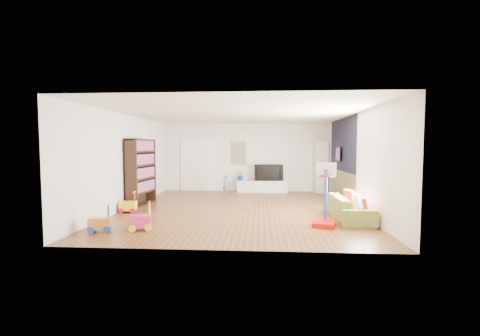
# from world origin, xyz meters

# --- Properties ---
(floor) EXTENTS (6.50, 7.50, 0.00)m
(floor) POSITION_xyz_m (0.00, 0.00, 0.00)
(floor) COLOR brown
(floor) RESTS_ON ground
(ceiling) EXTENTS (6.50, 7.50, 0.00)m
(ceiling) POSITION_xyz_m (0.00, 0.00, 2.70)
(ceiling) COLOR white
(ceiling) RESTS_ON ground
(wall_back) EXTENTS (6.50, 0.00, 2.70)m
(wall_back) POSITION_xyz_m (0.00, 3.75, 1.35)
(wall_back) COLOR silver
(wall_back) RESTS_ON ground
(wall_front) EXTENTS (6.50, 0.00, 2.70)m
(wall_front) POSITION_xyz_m (0.00, -3.75, 1.35)
(wall_front) COLOR silver
(wall_front) RESTS_ON ground
(wall_left) EXTENTS (0.00, 7.50, 2.70)m
(wall_left) POSITION_xyz_m (-3.25, 0.00, 1.35)
(wall_left) COLOR silver
(wall_left) RESTS_ON ground
(wall_right) EXTENTS (0.00, 7.50, 2.70)m
(wall_right) POSITION_xyz_m (3.25, 0.00, 1.35)
(wall_right) COLOR white
(wall_right) RESTS_ON ground
(navy_accent) EXTENTS (0.01, 3.20, 1.70)m
(navy_accent) POSITION_xyz_m (3.23, 1.40, 1.85)
(navy_accent) COLOR black
(navy_accent) RESTS_ON wall_right
(olive_wainscot) EXTENTS (0.01, 3.20, 1.00)m
(olive_wainscot) POSITION_xyz_m (3.23, 1.40, 0.50)
(olive_wainscot) COLOR brown
(olive_wainscot) RESTS_ON wall_right
(doorway) EXTENTS (1.45, 0.06, 2.10)m
(doorway) POSITION_xyz_m (-1.90, 3.71, 1.05)
(doorway) COLOR white
(doorway) RESTS_ON ground
(painting_back) EXTENTS (0.62, 0.06, 0.92)m
(painting_back) POSITION_xyz_m (-0.25, 3.71, 1.55)
(painting_back) COLOR gold
(painting_back) RESTS_ON wall_back
(artwork_right) EXTENTS (0.04, 0.56, 0.46)m
(artwork_right) POSITION_xyz_m (3.17, 1.60, 1.55)
(artwork_right) COLOR #7F3F8C
(artwork_right) RESTS_ON wall_right
(media_console) EXTENTS (1.97, 0.55, 0.46)m
(media_console) POSITION_xyz_m (0.68, 3.42, 0.23)
(media_console) COLOR silver
(media_console) RESTS_ON ground
(tall_cabinet) EXTENTS (0.47, 0.47, 2.00)m
(tall_cabinet) POSITION_xyz_m (2.97, 3.47, 1.00)
(tall_cabinet) COLOR silver
(tall_cabinet) RESTS_ON ground
(bookshelf) EXTENTS (0.46, 1.40, 2.02)m
(bookshelf) POSITION_xyz_m (-2.97, 0.26, 1.01)
(bookshelf) COLOR black
(bookshelf) RESTS_ON ground
(sofa) EXTENTS (0.78, 1.95, 0.57)m
(sofa) POSITION_xyz_m (2.81, -1.15, 0.28)
(sofa) COLOR olive
(sofa) RESTS_ON ground
(basketball_hoop) EXTENTS (0.65, 0.72, 1.43)m
(basketball_hoop) POSITION_xyz_m (2.05, -1.91, 0.72)
(basketball_hoop) COLOR #CD0700
(basketball_hoop) RESTS_ON ground
(ride_on_yellow) EXTENTS (0.45, 0.30, 0.57)m
(ride_on_yellow) POSITION_xyz_m (-2.98, -0.74, 0.28)
(ride_on_yellow) COLOR yellow
(ride_on_yellow) RESTS_ON ground
(ride_on_orange) EXTENTS (0.48, 0.37, 0.56)m
(ride_on_orange) POSITION_xyz_m (-2.75, -2.71, 0.28)
(ride_on_orange) COLOR orange
(ride_on_orange) RESTS_ON ground
(ride_on_pink) EXTENTS (0.51, 0.40, 0.60)m
(ride_on_pink) POSITION_xyz_m (-1.95, -2.53, 0.30)
(ride_on_pink) COLOR #D3356C
(ride_on_pink) RESTS_ON ground
(child) EXTENTS (0.29, 0.21, 0.76)m
(child) POSITION_xyz_m (-0.67, 2.62, 0.38)
(child) COLOR slate
(child) RESTS_ON ground
(tv) EXTENTS (1.13, 0.23, 0.65)m
(tv) POSITION_xyz_m (0.93, 3.45, 0.78)
(tv) COLOR black
(tv) RESTS_ON media_console
(vase_plant) EXTENTS (0.38, 0.34, 0.42)m
(vase_plant) POSITION_xyz_m (-0.17, 3.43, 0.66)
(vase_plant) COLOR navy
(vase_plant) RESTS_ON media_console
(pillow_left) EXTENTS (0.18, 0.37, 0.36)m
(pillow_left) POSITION_xyz_m (3.00, -1.72, 0.45)
(pillow_left) COLOR #AA331F
(pillow_left) RESTS_ON sofa
(pillow_center) EXTENTS (0.12, 0.36, 0.35)m
(pillow_center) POSITION_xyz_m (3.01, -1.19, 0.45)
(pillow_center) COLOR white
(pillow_center) RESTS_ON sofa
(pillow_right) EXTENTS (0.21, 0.43, 0.41)m
(pillow_right) POSITION_xyz_m (2.99, -0.56, 0.45)
(pillow_right) COLOR #D04B2F
(pillow_right) RESTS_ON sofa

